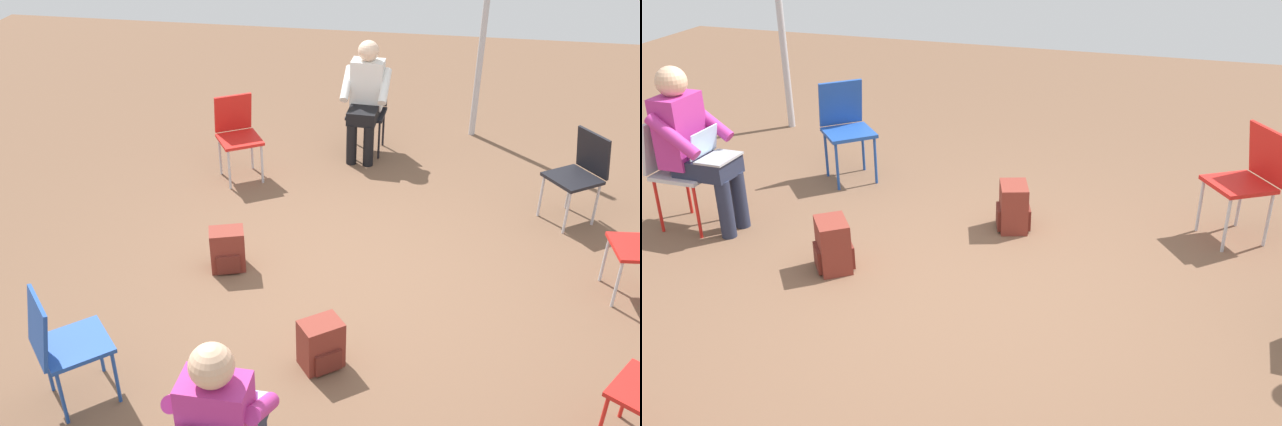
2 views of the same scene
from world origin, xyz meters
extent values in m
plane|color=brown|center=(0.00, 0.00, 0.00)|extent=(14.24, 14.24, 0.00)
cube|color=#1E4799|center=(-1.53, -1.55, 0.43)|extent=(0.57, 0.57, 0.03)
cylinder|color=#1E4799|center=(-1.52, -1.31, 0.21)|extent=(0.02, 0.02, 0.42)
cylinder|color=#1E4799|center=(-1.29, -1.56, 0.21)|extent=(0.02, 0.02, 0.42)
cylinder|color=#1E4799|center=(-1.77, -1.54, 0.21)|extent=(0.02, 0.02, 0.42)
cylinder|color=#1E4799|center=(-1.54, -1.79, 0.21)|extent=(0.02, 0.02, 0.42)
cube|color=#1E4799|center=(-1.67, -1.68, 0.65)|extent=(0.33, 0.34, 0.40)
cube|color=red|center=(-1.34, 1.61, 0.43)|extent=(0.55, 0.55, 0.03)
cylinder|color=#B7B7BC|center=(-1.10, 1.56, 0.21)|extent=(0.02, 0.02, 0.42)
cylinder|color=#B7B7BC|center=(-1.39, 1.38, 0.21)|extent=(0.02, 0.02, 0.42)
cylinder|color=#B7B7BC|center=(-1.28, 1.85, 0.21)|extent=(0.02, 0.02, 0.42)
cylinder|color=#B7B7BC|center=(-1.57, 1.67, 0.21)|extent=(0.02, 0.02, 0.42)
cube|color=red|center=(-1.44, 1.77, 0.65)|extent=(0.37, 0.28, 0.40)
cube|color=#B7B7BC|center=(-0.36, -2.31, 0.43)|extent=(0.40, 0.40, 0.03)
cylinder|color=red|center=(-0.52, -2.14, 0.21)|extent=(0.02, 0.02, 0.42)
cylinder|color=red|center=(-0.18, -2.14, 0.21)|extent=(0.02, 0.02, 0.42)
cylinder|color=red|center=(-0.53, -2.48, 0.21)|extent=(0.02, 0.02, 0.42)
cylinder|color=red|center=(-0.19, -2.48, 0.21)|extent=(0.02, 0.02, 0.42)
cube|color=#B7B7BC|center=(-0.36, -2.50, 0.65)|extent=(0.38, 0.10, 0.40)
cylinder|color=#23283D|center=(-0.44, -1.96, 0.23)|extent=(0.11, 0.11, 0.45)
cylinder|color=#23283D|center=(-0.26, -1.96, 0.23)|extent=(0.11, 0.11, 0.45)
cube|color=#23283D|center=(-0.35, -2.12, 0.51)|extent=(0.30, 0.42, 0.14)
cube|color=#B22D84|center=(-0.36, -2.31, 0.77)|extent=(0.34, 0.22, 0.52)
sphere|color=#DBAD89|center=(-0.36, -2.31, 1.13)|extent=(0.22, 0.22, 0.22)
cylinder|color=#B22D84|center=(-0.55, -2.21, 0.80)|extent=(0.09, 0.40, 0.31)
cylinder|color=#B22D84|center=(-0.15, -2.22, 0.80)|extent=(0.09, 0.40, 0.31)
cube|color=#9EA0A5|center=(-0.35, -2.01, 0.59)|extent=(0.30, 0.22, 0.02)
cube|color=#B2D1F2|center=(-0.35, -2.12, 0.70)|extent=(0.30, 0.05, 0.20)
cube|color=maroon|center=(-1.02, 0.04, 0.18)|extent=(0.33, 0.28, 0.36)
cube|color=maroon|center=(-1.02, 0.04, 0.10)|extent=(0.26, 0.30, 0.16)
cube|color=maroon|center=(-0.07, -0.99, 0.18)|extent=(0.34, 0.33, 0.36)
cube|color=maroon|center=(-0.07, -0.99, 0.10)|extent=(0.31, 0.32, 0.16)
cylinder|color=#B2B2B7|center=(-2.68, -2.79, 1.19)|extent=(0.07, 0.07, 2.38)
camera|label=1|loc=(0.56, -4.67, 3.39)|focal=40.00mm
camera|label=2|loc=(3.74, 1.10, 2.46)|focal=40.00mm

